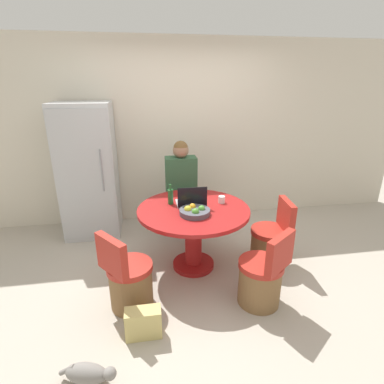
# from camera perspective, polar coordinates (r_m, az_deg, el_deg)

# --- Properties ---
(ground_plane) EXTENTS (12.00, 12.00, 0.00)m
(ground_plane) POSITION_cam_1_polar(r_m,az_deg,el_deg) (3.44, 2.10, -15.65)
(ground_plane) COLOR #B2A899
(wall_back) EXTENTS (7.00, 0.06, 2.60)m
(wall_back) POSITION_cam_1_polar(r_m,az_deg,el_deg) (4.46, -1.90, 11.06)
(wall_back) COLOR beige
(wall_back) RESTS_ON ground_plane
(refrigerator) EXTENTS (0.72, 0.64, 1.78)m
(refrigerator) POSITION_cam_1_polar(r_m,az_deg,el_deg) (4.23, -19.09, 3.73)
(refrigerator) COLOR silver
(refrigerator) RESTS_ON ground_plane
(dining_table) EXTENTS (1.22, 1.22, 0.73)m
(dining_table) POSITION_cam_1_polar(r_m,az_deg,el_deg) (3.32, 0.28, -6.03)
(dining_table) COLOR maroon
(dining_table) RESTS_ON ground_plane
(chair_near_left_corner) EXTENTS (0.49, 0.49, 0.79)m
(chair_near_left_corner) POSITION_cam_1_polar(r_m,az_deg,el_deg) (2.97, -11.89, -16.35)
(chair_near_left_corner) COLOR brown
(chair_near_left_corner) RESTS_ON ground_plane
(chair_right_side) EXTENTS (0.43, 0.42, 0.79)m
(chair_right_side) POSITION_cam_1_polar(r_m,az_deg,el_deg) (3.62, 14.65, -9.34)
(chair_right_side) COLOR brown
(chair_right_side) RESTS_ON ground_plane
(chair_near_right_corner) EXTENTS (0.49, 0.49, 0.79)m
(chair_near_right_corner) POSITION_cam_1_polar(r_m,az_deg,el_deg) (3.01, 13.13, -15.82)
(chair_near_right_corner) COLOR brown
(chair_near_right_corner) RESTS_ON ground_plane
(person_seated) EXTENTS (0.40, 0.37, 1.32)m
(person_seated) POSITION_cam_1_polar(r_m,az_deg,el_deg) (4.01, -2.15, 1.40)
(person_seated) COLOR #2D2D38
(person_seated) RESTS_ON ground_plane
(laptop) EXTENTS (0.32, 0.25, 0.24)m
(laptop) POSITION_cam_1_polar(r_m,az_deg,el_deg) (3.30, -0.15, -1.76)
(laptop) COLOR #B7B7BC
(laptop) RESTS_ON dining_table
(fruit_bowl) EXTENTS (0.32, 0.32, 0.10)m
(fruit_bowl) POSITION_cam_1_polar(r_m,az_deg,el_deg) (3.08, 0.50, -3.70)
(fruit_bowl) COLOR #4C4C56
(fruit_bowl) RESTS_ON dining_table
(coffee_cup) EXTENTS (0.07, 0.07, 0.08)m
(coffee_cup) POSITION_cam_1_polar(r_m,az_deg,el_deg) (3.38, 5.67, -1.43)
(coffee_cup) COLOR white
(coffee_cup) RESTS_ON dining_table
(bottle) EXTENTS (0.06, 0.06, 0.23)m
(bottle) POSITION_cam_1_polar(r_m,az_deg,el_deg) (3.33, -4.11, -0.81)
(bottle) COLOR #23602D
(bottle) RESTS_ON dining_table
(cat) EXTENTS (0.42, 0.22, 0.15)m
(cat) POSITION_cam_1_polar(r_m,az_deg,el_deg) (2.58, -19.12, -29.87)
(cat) COLOR gray
(cat) RESTS_ON ground_plane
(handbag) EXTENTS (0.30, 0.14, 0.26)m
(handbag) POSITION_cam_1_polar(r_m,az_deg,el_deg) (2.75, -9.24, -23.39)
(handbag) COLOR tan
(handbag) RESTS_ON ground_plane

